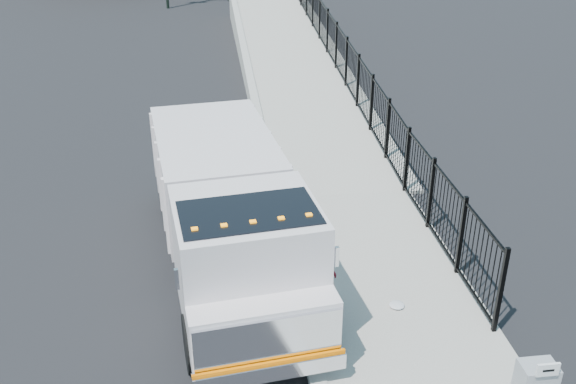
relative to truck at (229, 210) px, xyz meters
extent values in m
plane|color=black|center=(1.32, -0.78, -1.57)|extent=(120.00, 120.00, 0.00)
cube|color=#9E998E|center=(3.24, -2.78, -1.51)|extent=(3.55, 12.00, 0.12)
cube|color=#ADAAA3|center=(1.32, -2.78, -1.49)|extent=(0.30, 12.00, 0.16)
cube|color=#9E998E|center=(3.44, 15.22, -1.57)|extent=(3.95, 24.06, 3.19)
cube|color=black|center=(4.87, 11.22, -0.67)|extent=(0.10, 28.00, 1.80)
cube|color=black|center=(-0.05, 0.41, -0.98)|extent=(1.97, 7.38, 0.24)
cube|color=silver|center=(0.26, -2.04, 0.09)|extent=(2.80, 2.66, 2.15)
cube|color=silver|center=(0.42, -3.38, -0.44)|extent=(2.60, 1.06, 1.07)
cube|color=silver|center=(0.47, -3.77, -0.44)|extent=(2.46, 0.39, 0.91)
cube|color=silver|center=(0.48, -3.86, -0.98)|extent=(2.58, 0.51, 0.30)
cube|color=#F76B00|center=(0.48, -3.86, -0.82)|extent=(2.56, 0.37, 0.06)
cube|color=black|center=(0.29, -2.31, 0.74)|extent=(2.52, 1.68, 0.91)
cube|color=silver|center=(-0.22, 1.79, 0.09)|extent=(3.12, 4.80, 1.83)
cube|color=silver|center=(-0.94, -3.28, 0.58)|extent=(0.07, 0.07, 0.38)
cube|color=silver|center=(1.72, -2.94, 0.58)|extent=(0.07, 0.07, 0.38)
cube|color=orange|center=(-0.62, -2.80, 1.19)|extent=(0.12, 0.10, 0.06)
cube|color=orange|center=(-0.14, -2.74, 1.19)|extent=(0.12, 0.10, 0.06)
cube|color=orange|center=(0.34, -2.68, 1.19)|extent=(0.12, 0.10, 0.06)
cube|color=orange|center=(0.82, -2.62, 1.19)|extent=(0.12, 0.10, 0.06)
cube|color=orange|center=(1.30, -2.56, 1.19)|extent=(0.12, 0.10, 0.06)
cylinder|color=black|center=(-0.77, -2.93, -1.03)|extent=(0.47, 1.11, 1.07)
cylinder|color=black|center=(1.47, -2.65, -1.03)|extent=(0.47, 1.11, 1.07)
cylinder|color=black|center=(-1.42, 2.29, -1.03)|extent=(0.47, 1.11, 1.07)
cylinder|color=black|center=(0.81, 2.57, -1.03)|extent=(0.47, 1.11, 1.07)
cylinder|color=black|center=(-1.57, 3.46, -1.03)|extent=(0.47, 1.11, 1.07)
cylinder|color=black|center=(0.67, 3.75, -1.03)|extent=(0.47, 1.11, 1.07)
imported|color=maroon|center=(1.72, -1.99, -0.55)|extent=(0.50, 0.70, 1.80)
cube|color=white|center=(4.42, -5.30, -0.09)|extent=(0.35, 0.04, 0.22)
ellipsoid|color=silver|center=(3.24, -1.81, -1.41)|extent=(0.31, 0.31, 0.08)
camera|label=1|loc=(-0.23, -11.93, 6.44)|focal=40.00mm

